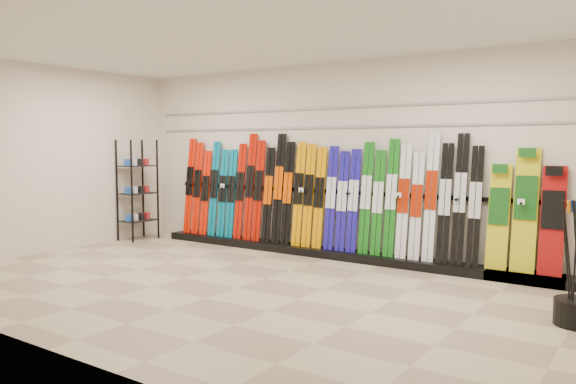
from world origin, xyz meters
The scene contains 10 objects.
floor centered at (0.00, 0.00, 0.00)m, with size 8.00×8.00×0.00m, color gray.
back_wall centered at (0.00, 2.50, 1.50)m, with size 8.00×8.00×0.00m, color beige.
left_wall centered at (-4.00, 0.00, 1.50)m, with size 5.00×5.00×0.00m, color beige.
ceiling centered at (0.00, 0.00, 3.00)m, with size 8.00×8.00×0.00m, color silver.
ski_rack_base centered at (0.22, 2.28, 0.06)m, with size 8.00×0.40×0.12m, color black.
skis centered at (-0.45, 2.33, 0.94)m, with size 5.38×0.23×1.80m.
snowboards centered at (2.77, 2.35, 0.84)m, with size 0.92×0.24×1.57m.
accessory_rack centered at (-3.75, 1.70, 0.91)m, with size 0.40×0.60×1.82m, color black.
slatwall_rail_0 centered at (0.00, 2.48, 2.00)m, with size 7.60×0.02×0.03m, color gray.
slatwall_rail_1 centered at (0.00, 2.48, 2.30)m, with size 7.60×0.02×0.03m, color gray.
Camera 1 is at (4.28, -5.15, 1.72)m, focal length 35.00 mm.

